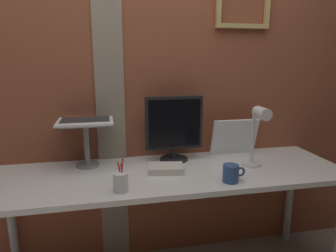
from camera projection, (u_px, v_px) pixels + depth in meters
name	position (u px, v px, depth m)	size (l,w,h in m)	color
brick_wall_back	(144.00, 74.00, 2.00)	(3.16, 0.16, 2.56)	brown
desk	(171.00, 183.00, 1.80)	(2.07, 0.63, 0.73)	white
monitor	(174.00, 126.00, 1.94)	(0.37, 0.18, 0.42)	black
laptop_stand	(86.00, 137.00, 1.84)	(0.28, 0.22, 0.27)	gray
laptop	(85.00, 111.00, 1.87)	(0.32, 0.33, 0.22)	white
whiteboard_panel	(234.00, 137.00, 2.08)	(0.32, 0.02, 0.25)	white
desk_lamp	(258.00, 130.00, 1.79)	(0.12, 0.20, 0.38)	white
pen_cup	(121.00, 182.00, 1.51)	(0.08, 0.08, 0.17)	white
coffee_mug	(231.00, 173.00, 1.63)	(0.12, 0.09, 0.09)	#2D4C8C
paper_clutter_stack	(166.00, 169.00, 1.78)	(0.20, 0.14, 0.04)	silver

